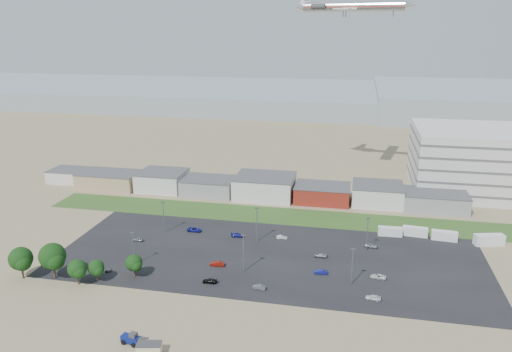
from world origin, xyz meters
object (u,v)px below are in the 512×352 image
(parked_car_3, at_px, (210,281))
(parked_car_8, at_px, (371,246))
(portable_shed, at_px, (149,349))
(parked_car_11, at_px, (282,237))
(parked_car_9, at_px, (194,230))
(telehandler, at_px, (131,338))
(parked_car_6, at_px, (238,235))
(parked_car_0, at_px, (378,276))
(airliner, at_px, (353,6))
(tree_far_left, at_px, (21,261))
(parked_car_2, at_px, (373,297))
(parked_car_5, at_px, (138,239))
(parked_car_12, at_px, (320,255))
(box_trailer_a, at_px, (390,231))
(parked_car_10, at_px, (105,269))
(parked_car_13, at_px, (259,287))
(parked_car_4, at_px, (217,264))
(parked_car_1, at_px, (321,272))

(parked_car_3, relative_size, parked_car_8, 1.00)
(portable_shed, distance_m, parked_car_3, 30.49)
(parked_car_3, bearing_deg, parked_car_11, 154.93)
(parked_car_3, bearing_deg, portable_shed, -7.47)
(parked_car_9, bearing_deg, portable_shed, -166.77)
(telehandler, bearing_deg, parked_car_6, 92.20)
(parked_car_3, bearing_deg, parked_car_0, 103.59)
(telehandler, bearing_deg, parked_car_11, 79.97)
(airliner, height_order, parked_car_11, airliner)
(tree_far_left, xyz_separation_m, parked_car_2, (88.63, 7.42, -4.23))
(parked_car_0, distance_m, parked_car_5, 71.59)
(parked_car_5, relative_size, parked_car_9, 0.71)
(parked_car_6, xyz_separation_m, parked_car_12, (26.23, -9.11, -0.05))
(telehandler, height_order, box_trailer_a, box_trailer_a)
(box_trailer_a, height_order, parked_car_10, box_trailer_a)
(parked_car_0, distance_m, parked_car_3, 43.46)
(parked_car_11, bearing_deg, parked_car_8, -97.76)
(box_trailer_a, bearing_deg, tree_far_left, -155.20)
(parked_car_2, height_order, parked_car_11, parked_car_2)
(parked_car_6, distance_m, parked_car_9, 14.62)
(telehandler, bearing_deg, box_trailer_a, 61.83)
(parked_car_3, xyz_separation_m, parked_car_9, (-14.47, 31.08, 0.09))
(parked_car_13, bearing_deg, parked_car_11, -175.27)
(portable_shed, height_order, box_trailer_a, box_trailer_a)
(parked_car_3, height_order, parked_car_4, parked_car_4)
(parked_car_6, bearing_deg, parked_car_4, 175.37)
(portable_shed, bearing_deg, parked_car_4, 74.58)
(portable_shed, bearing_deg, parked_car_11, 62.78)
(parked_car_3, relative_size, parked_car_10, 0.99)
(tree_far_left, bearing_deg, parked_car_13, 6.44)
(tree_far_left, bearing_deg, box_trailer_a, 26.81)
(box_trailer_a, xyz_separation_m, parked_car_11, (-32.65, -9.36, -0.83))
(airliner, xyz_separation_m, parked_car_9, (-44.76, -62.01, -69.36))
(parked_car_1, height_order, parked_car_2, parked_car_2)
(parked_car_0, distance_m, parked_car_4, 42.78)
(portable_shed, height_order, parked_car_10, portable_shed)
(parked_car_4, relative_size, parked_car_13, 1.18)
(box_trailer_a, xyz_separation_m, parked_car_6, (-46.30, -10.69, -0.78))
(parked_car_1, height_order, parked_car_12, parked_car_1)
(box_trailer_a, height_order, airliner, airliner)
(parked_car_5, xyz_separation_m, parked_car_6, (29.04, 9.32, 0.03))
(parked_car_12, bearing_deg, parked_car_1, 6.38)
(tree_far_left, xyz_separation_m, parked_car_0, (90.12, 18.47, -4.29))
(tree_far_left, bearing_deg, portable_shed, -27.10)
(portable_shed, height_order, parked_car_6, portable_shed)
(parked_car_1, relative_size, parked_car_8, 0.95)
(parked_car_9, height_order, parked_car_11, parked_car_9)
(box_trailer_a, xyz_separation_m, airliner, (-16.09, 52.74, 68.63))
(parked_car_1, relative_size, parked_car_3, 0.94)
(parked_car_4, height_order, parked_car_8, parked_car_4)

